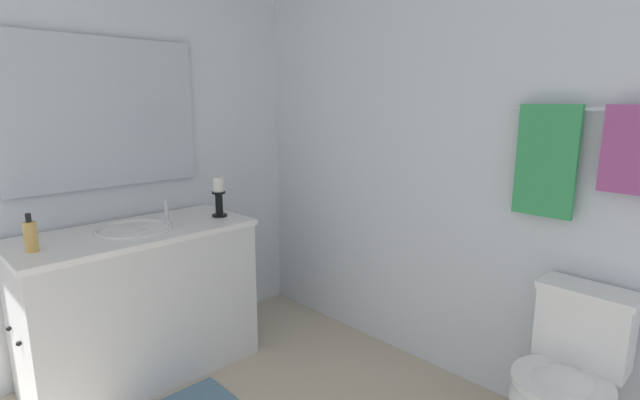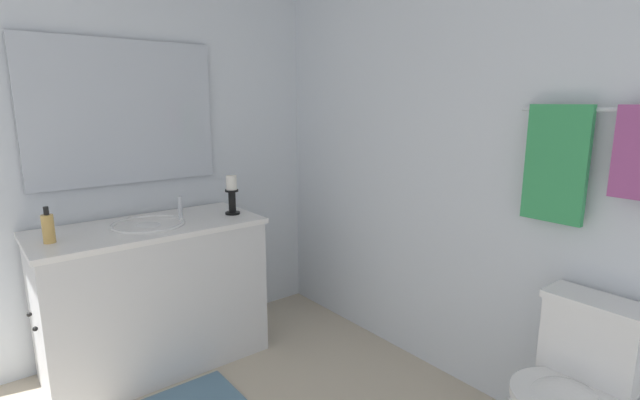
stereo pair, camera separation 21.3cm
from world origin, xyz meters
The scene contains 10 objects.
wall_back centered at (0.00, 1.31, 1.23)m, with size 3.17×0.04×2.45m, color silver.
wall_left centered at (-1.58, 0.00, 1.23)m, with size 0.04×2.62×2.45m, color silver.
vanity_cabinet centered at (-1.26, 0.04, 0.42)m, with size 0.58×1.23×0.85m.
sink_basin centered at (-1.26, 0.04, 0.81)m, with size 0.40×0.40×0.24m.
mirror centered at (-1.54, 0.04, 1.46)m, with size 0.02×1.07×0.82m, color silver.
candle_holder_tall centered at (-1.20, 0.54, 0.97)m, with size 0.09×0.09×0.24m.
soap_bottle centered at (-1.22, -0.45, 0.92)m, with size 0.06×0.06×0.18m.
toilet centered at (0.64, 1.03, 0.37)m, with size 0.39×0.54×0.75m.
towel_bar centered at (0.57, 1.25, 1.49)m, with size 0.02×0.02×0.71m, color silver.
towel_near_vanity centered at (0.40, 1.23, 1.26)m, with size 0.26×0.03×0.50m, color #389E59.
Camera 1 is at (1.17, -0.93, 1.52)m, focal length 26.18 mm.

